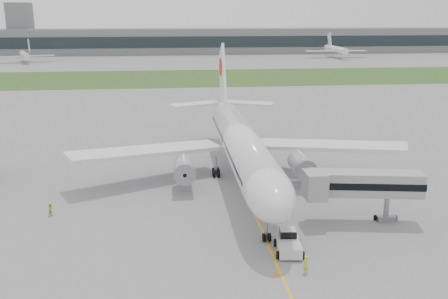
{
  "coord_description": "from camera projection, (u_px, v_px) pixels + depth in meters",
  "views": [
    {
      "loc": [
        -9.72,
        -61.91,
        23.19
      ],
      "look_at": [
        -2.59,
        2.0,
        5.38
      ],
      "focal_mm": 40.0,
      "sensor_mm": 36.0,
      "label": 1
    }
  ],
  "objects": [
    {
      "name": "ground",
      "position": [
        245.0,
        192.0,
        66.53
      ],
      "size": [
        600.0,
        600.0,
        0.0
      ],
      "primitive_type": "plane",
      "color": "gray",
      "rests_on": "ground"
    },
    {
      "name": "apron_markings",
      "position": [
        251.0,
        206.0,
        61.74
      ],
      "size": [
        70.0,
        70.0,
        0.04
      ],
      "primitive_type": null,
      "color": "#FFB016",
      "rests_on": "ground"
    },
    {
      "name": "grass_strip",
      "position": [
        195.0,
        78.0,
        181.46
      ],
      "size": [
        600.0,
        50.0,
        0.02
      ],
      "primitive_type": "cube",
      "color": "#315620",
      "rests_on": "ground"
    },
    {
      "name": "terminal_building",
      "position": [
        184.0,
        41.0,
        284.83
      ],
      "size": [
        320.0,
        22.3,
        14.0
      ],
      "color": "slate",
      "rests_on": "ground"
    },
    {
      "name": "control_tower",
      "position": [
        24.0,
        55.0,
        279.12
      ],
      "size": [
        12.0,
        12.0,
        56.0
      ],
      "primitive_type": null,
      "color": "slate",
      "rests_on": "ground"
    },
    {
      "name": "airliner",
      "position": [
        240.0,
        142.0,
        69.68
      ],
      "size": [
        48.13,
        53.95,
        17.88
      ],
      "color": "white",
      "rests_on": "ground"
    },
    {
      "name": "pushback_tug",
      "position": [
        289.0,
        242.0,
        49.8
      ],
      "size": [
        3.09,
        4.22,
        2.04
      ],
      "rotation": [
        0.0,
        0.0,
        -0.12
      ],
      "color": "silver",
      "rests_on": "ground"
    },
    {
      "name": "jet_bridge",
      "position": [
        359.0,
        184.0,
        55.83
      ],
      "size": [
        13.45,
        4.76,
        6.13
      ],
      "rotation": [
        0.0,
        0.0,
        -0.16
      ],
      "color": "gray",
      "rests_on": "ground"
    },
    {
      "name": "safety_cone_left",
      "position": [
        276.0,
        272.0,
        45.35
      ],
      "size": [
        0.43,
        0.43,
        0.59
      ],
      "primitive_type": "cone",
      "color": "orange",
      "rests_on": "ground"
    },
    {
      "name": "safety_cone_right",
      "position": [
        277.0,
        251.0,
        49.46
      ],
      "size": [
        0.43,
        0.43,
        0.59
      ],
      "primitive_type": "cone",
      "color": "orange",
      "rests_on": "ground"
    },
    {
      "name": "ground_crew_near",
      "position": [
        305.0,
        265.0,
        45.53
      ],
      "size": [
        0.79,
        0.75,
        1.81
      ],
      "primitive_type": "imported",
      "rotation": [
        0.0,
        0.0,
        3.82
      ],
      "color": "#B1D723",
      "rests_on": "ground"
    },
    {
      "name": "ground_crew_far",
      "position": [
        51.0,
        210.0,
        58.45
      ],
      "size": [
        0.92,
        0.96,
        1.56
      ],
      "primitive_type": "imported",
      "rotation": [
        0.0,
        0.0,
        0.95
      ],
      "color": "#98D122",
      "rests_on": "ground"
    },
    {
      "name": "distant_aircraft_left",
      "position": [
        25.0,
        63.0,
        235.39
      ],
      "size": [
        33.01,
        31.13,
        10.18
      ],
      "primitive_type": null,
      "rotation": [
        0.0,
        0.0,
        0.35
      ],
      "color": "white",
      "rests_on": "ground"
    },
    {
      "name": "distant_aircraft_right",
      "position": [
        335.0,
        58.0,
        259.99
      ],
      "size": [
        32.24,
        28.52,
        12.21
      ],
      "primitive_type": null,
      "rotation": [
        0.0,
        0.0,
        0.01
      ],
      "color": "white",
      "rests_on": "ground"
    }
  ]
}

